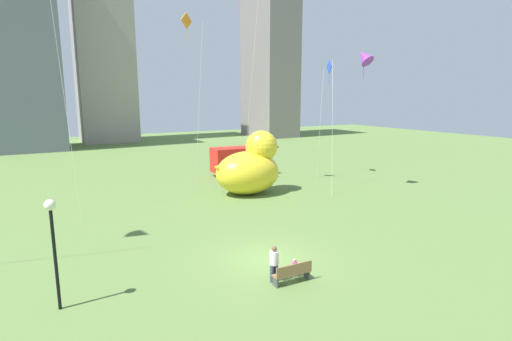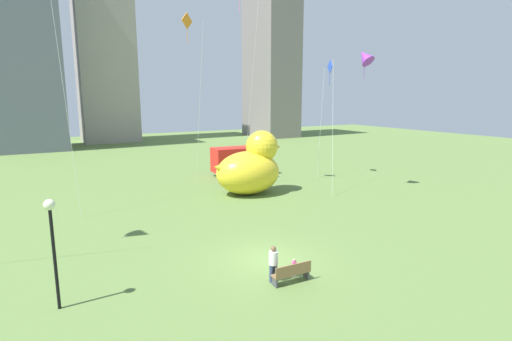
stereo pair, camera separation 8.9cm
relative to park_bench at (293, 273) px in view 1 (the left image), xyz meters
name	(u,v)px [view 1 (the left image)]	position (x,y,z in m)	size (l,w,h in m)	color
ground_plane	(267,259)	(0.31, 2.66, -0.48)	(140.00, 140.00, 0.00)	#5D7A3D
park_bench	(293,273)	(0.00, 0.00, 0.00)	(1.75, 0.48, 0.90)	olive
person_adult	(274,262)	(-0.61, 0.51, 0.40)	(0.39, 0.39, 1.60)	#38476B
person_child	(295,267)	(0.39, 0.42, 0.00)	(0.21, 0.21, 0.87)	silver
giant_inflatable_duck	(250,167)	(5.90, 14.75, 1.70)	(6.18, 3.96, 5.12)	yellow
lamppost	(52,231)	(-8.76, 2.52, 2.58)	(0.40, 0.40, 4.22)	black
box_truck	(239,161)	(8.59, 22.00, 0.96)	(5.92, 2.61, 2.85)	red
city_skyline	(90,38)	(-0.20, 57.25, 16.50)	(72.52, 16.07, 36.27)	gray
kite_pink	(240,3)	(6.22, 16.89, 14.68)	(1.66, 2.24, 16.75)	silver
kite_blue	(329,72)	(15.67, 17.19, 9.65)	(1.26, 1.64, 11.22)	silver
kite_purple	(364,57)	(14.29, 11.19, 10.43)	(3.91, 4.10, 11.71)	silver
kite_orange	(188,30)	(2.42, 18.80, 12.58)	(1.65, 1.88, 14.42)	silver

